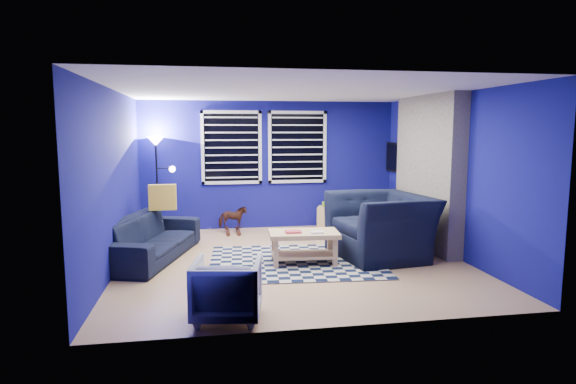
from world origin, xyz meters
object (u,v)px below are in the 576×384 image
object	(u,v)px
tv	(397,158)
cabinet	(332,218)
armchair_bent	(227,289)
floor_lamp	(157,154)
sofa	(150,238)
rocking_horse	(233,218)
coffee_table	(304,241)
armchair_big	(381,226)

from	to	relation	value
tv	cabinet	world-z (taller)	tv
armchair_bent	cabinet	world-z (taller)	armchair_bent
floor_lamp	sofa	bearing A→B (deg)	-89.06
rocking_horse	floor_lamp	bearing A→B (deg)	82.13
sofa	coffee_table	xyz separation A→B (m)	(2.23, -0.66, 0.02)
sofa	rocking_horse	world-z (taller)	sofa
tv	sofa	distance (m)	4.92
tv	cabinet	size ratio (longest dim) A/B	1.56
sofa	coffee_table	bearing A→B (deg)	-89.94
rocking_horse	floor_lamp	xyz separation A→B (m)	(-1.36, 0.17, 1.20)
sofa	floor_lamp	bearing A→B (deg)	17.51
floor_lamp	rocking_horse	bearing A→B (deg)	-7.22
armchair_big	cabinet	bearing A→B (deg)	177.56
sofa	armchair_bent	xyz separation A→B (m)	(1.04, -2.54, -0.01)
armchair_bent	rocking_horse	world-z (taller)	armchair_bent
rocking_horse	cabinet	bearing A→B (deg)	-91.80
rocking_horse	coffee_table	xyz separation A→B (m)	(0.90, -2.29, 0.05)
armchair_big	coffee_table	xyz separation A→B (m)	(-1.25, -0.20, -0.14)
sofa	rocking_horse	bearing A→B (deg)	-22.63
armchair_big	floor_lamp	distance (m)	4.30
sofa	floor_lamp	size ratio (longest dim) A/B	1.22
armchair_big	sofa	bearing A→B (deg)	-106.30
armchair_bent	floor_lamp	bearing A→B (deg)	-66.26
sofa	armchair_big	bearing A→B (deg)	-80.99
tv	armchair_bent	bearing A→B (deg)	-130.50
tv	cabinet	bearing A→B (deg)	178.42
tv	floor_lamp	distance (m)	4.58
cabinet	floor_lamp	xyz separation A→B (m)	(-3.29, 0.21, 1.25)
tv	coffee_table	size ratio (longest dim) A/B	0.96
sofa	cabinet	distance (m)	3.63
armchair_bent	coffee_table	size ratio (longest dim) A/B	0.67
sofa	armchair_big	distance (m)	3.52
coffee_table	floor_lamp	distance (m)	3.54
tv	cabinet	xyz separation A→B (m)	(-1.29, 0.04, -1.16)
armchair_big	rocking_horse	distance (m)	3.01
coffee_table	cabinet	world-z (taller)	cabinet
floor_lamp	armchair_bent	bearing A→B (deg)	-76.12
armchair_big	rocking_horse	bearing A→B (deg)	-142.90
tv	armchair_big	size ratio (longest dim) A/B	0.68
armchair_big	coffee_table	size ratio (longest dim) A/B	1.42
coffee_table	sofa	bearing A→B (deg)	163.49
coffee_table	cabinet	distance (m)	2.48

